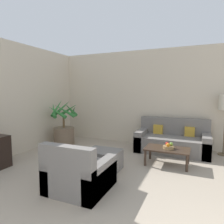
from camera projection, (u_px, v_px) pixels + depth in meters
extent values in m
cube|color=beige|center=(178.00, 98.00, 5.39)|extent=(8.62, 0.06, 2.70)
cylinder|color=brown|center=(64.00, 136.00, 5.76)|extent=(0.58, 0.58, 0.50)
cylinder|color=brown|center=(64.00, 122.00, 5.71)|extent=(0.06, 0.06, 0.35)
cone|color=#2D7533|center=(71.00, 110.00, 5.58)|extent=(0.10, 0.56, 0.44)
cone|color=#2D7533|center=(73.00, 111.00, 5.78)|extent=(0.50, 0.50, 0.36)
cone|color=#2D7533|center=(69.00, 109.00, 5.92)|extent=(0.59, 0.10, 0.39)
cone|color=#2D7533|center=(62.00, 108.00, 5.89)|extent=(0.44, 0.44, 0.49)
cone|color=#2D7533|center=(57.00, 108.00, 5.76)|extent=(0.10, 0.52, 0.50)
cone|color=#2D7533|center=(54.00, 110.00, 5.58)|extent=(0.48, 0.48, 0.42)
cone|color=#2D7533|center=(57.00, 112.00, 5.43)|extent=(0.60, 0.10, 0.35)
cone|color=#2D7533|center=(65.00, 111.00, 5.44)|extent=(0.48, 0.48, 0.41)
cube|color=slate|center=(172.00, 144.00, 5.03)|extent=(1.76, 0.87, 0.40)
cube|color=slate|center=(174.00, 126.00, 5.31)|extent=(1.76, 0.16, 0.44)
cube|color=slate|center=(142.00, 139.00, 5.33)|extent=(0.20, 0.87, 0.52)
cube|color=slate|center=(206.00, 146.00, 4.71)|extent=(0.20, 0.87, 0.52)
cube|color=gold|center=(158.00, 129.00, 5.37)|extent=(0.24, 0.12, 0.24)
cube|color=gold|center=(190.00, 132.00, 5.06)|extent=(0.24, 0.12, 0.24)
cylinder|color=brown|center=(223.00, 154.00, 4.83)|extent=(0.24, 0.24, 0.03)
cylinder|color=brown|center=(224.00, 132.00, 4.78)|extent=(0.03, 0.03, 1.07)
cylinder|color=#38281E|center=(145.00, 158.00, 4.13)|extent=(0.05, 0.05, 0.32)
cylinder|color=#38281E|center=(187.00, 164.00, 3.81)|extent=(0.05, 0.05, 0.32)
cylinder|color=#38281E|center=(150.00, 152.00, 4.54)|extent=(0.05, 0.05, 0.32)
cylinder|color=#38281E|center=(188.00, 156.00, 4.22)|extent=(0.05, 0.05, 0.32)
cube|color=#38281E|center=(167.00, 149.00, 4.15)|extent=(0.90, 0.54, 0.03)
cylinder|color=#997A4C|center=(168.00, 147.00, 4.13)|extent=(0.23, 0.23, 0.06)
sphere|color=red|center=(167.00, 144.00, 4.17)|extent=(0.07, 0.07, 0.07)
sphere|color=olive|center=(171.00, 144.00, 4.14)|extent=(0.07, 0.07, 0.07)
sphere|color=orange|center=(168.00, 145.00, 4.06)|extent=(0.07, 0.07, 0.07)
cube|color=slate|center=(81.00, 177.00, 3.15)|extent=(0.87, 0.87, 0.39)
cube|color=slate|center=(67.00, 160.00, 2.78)|extent=(0.87, 0.16, 0.40)
cube|color=slate|center=(62.00, 170.00, 3.28)|extent=(0.16, 0.87, 0.49)
cube|color=slate|center=(101.00, 178.00, 3.00)|extent=(0.16, 0.87, 0.49)
cube|color=slate|center=(104.00, 160.00, 3.93)|extent=(0.65, 0.51, 0.39)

